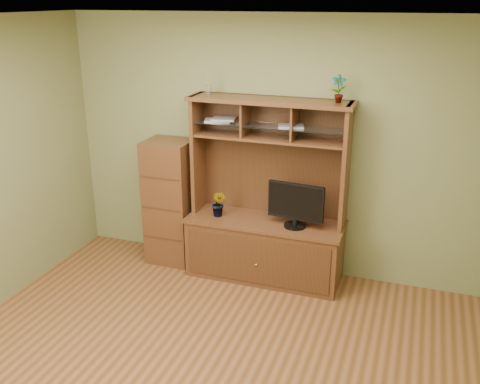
% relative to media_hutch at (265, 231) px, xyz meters
% --- Properties ---
extents(room, '(4.54, 4.04, 2.74)m').
position_rel_media_hutch_xyz_m(room, '(-0.03, -1.73, 0.83)').
color(room, '#593519').
rests_on(room, ground).
extents(media_hutch, '(1.66, 0.61, 1.90)m').
position_rel_media_hutch_xyz_m(media_hutch, '(0.00, 0.00, 0.00)').
color(media_hutch, '#472814').
rests_on(media_hutch, room).
extents(monitor, '(0.58, 0.22, 0.46)m').
position_rel_media_hutch_xyz_m(monitor, '(0.33, -0.08, 0.37)').
color(monitor, black).
rests_on(monitor, media_hutch).
extents(orchid_plant, '(0.18, 0.16, 0.29)m').
position_rel_media_hutch_xyz_m(orchid_plant, '(-0.49, -0.08, 0.27)').
color(orchid_plant, '#33531C').
rests_on(orchid_plant, media_hutch).
extents(top_plant, '(0.15, 0.12, 0.26)m').
position_rel_media_hutch_xyz_m(top_plant, '(0.66, 0.08, 1.51)').
color(top_plant, '#2C6A25').
rests_on(top_plant, media_hutch).
extents(reed_diffuser, '(0.05, 0.05, 0.26)m').
position_rel_media_hutch_xyz_m(reed_diffuser, '(-0.65, 0.08, 1.48)').
color(reed_diffuser, silver).
rests_on(reed_diffuser, media_hutch).
extents(magazines, '(1.07, 0.26, 0.04)m').
position_rel_media_hutch_xyz_m(magazines, '(-0.28, 0.08, 1.13)').
color(magazines, '#A6A6AA').
rests_on(magazines, media_hutch).
extents(side_cabinet, '(0.50, 0.45, 1.39)m').
position_rel_media_hutch_xyz_m(side_cabinet, '(-1.11, 0.03, 0.17)').
color(side_cabinet, '#472814').
rests_on(side_cabinet, room).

